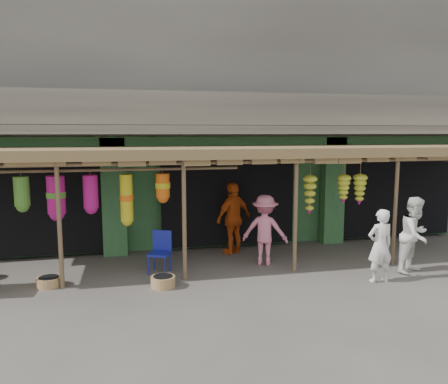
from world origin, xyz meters
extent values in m
plane|color=#514C47|center=(0.00, 0.00, 0.00)|extent=(80.00, 80.00, 0.00)
cube|color=gray|center=(0.00, 5.00, 5.00)|extent=(16.00, 6.00, 4.00)
cube|color=#2D6033|center=(0.00, 5.15, 1.50)|extent=(16.00, 5.70, 3.00)
cube|color=gray|center=(0.00, 1.65, 3.20)|extent=(16.00, 0.90, 0.22)
cube|color=gray|center=(0.00, 1.25, 3.70)|extent=(16.00, 0.10, 0.80)
cube|color=#2D6033|center=(0.00, 2.05, 2.85)|extent=(16.00, 0.35, 0.35)
cube|color=yellow|center=(-5.00, 1.97, 2.75)|extent=(1.70, 0.06, 0.55)
cube|color=#B21414|center=(-5.00, 1.93, 2.75)|extent=(1.30, 0.02, 0.30)
cube|color=black|center=(-5.00, 3.00, 1.35)|extent=(3.60, 2.00, 2.50)
cube|color=black|center=(0.00, 3.00, 1.35)|extent=(3.60, 2.00, 2.50)
cube|color=black|center=(5.00, 3.00, 1.35)|extent=(3.60, 2.00, 2.50)
cube|color=#2D6033|center=(-3.00, 2.05, 1.50)|extent=(0.60, 0.35, 3.00)
cube|color=#2D6033|center=(3.00, 2.05, 1.50)|extent=(0.60, 0.35, 3.00)
cylinder|color=brown|center=(-4.00, -0.20, 1.30)|extent=(0.09, 0.09, 2.60)
cylinder|color=brown|center=(-1.50, -0.20, 1.30)|extent=(0.09, 0.09, 2.60)
cylinder|color=brown|center=(1.00, -0.20, 1.30)|extent=(0.09, 0.09, 2.60)
cylinder|color=brown|center=(3.50, -0.20, 1.30)|extent=(0.09, 0.09, 2.60)
cylinder|color=brown|center=(-0.25, -0.20, 2.50)|extent=(12.90, 0.08, 0.08)
cylinder|color=brown|center=(-3.00, 0.20, 2.35)|extent=(5.50, 0.06, 0.06)
cube|color=brown|center=(0.00, 0.90, 2.68)|extent=(14.00, 2.70, 0.22)
cylinder|color=#161D93|center=(-2.25, 0.23, 0.21)|extent=(0.04, 0.04, 0.42)
cylinder|color=#161D93|center=(-1.90, 0.08, 0.21)|extent=(0.04, 0.04, 0.42)
cylinder|color=#161D93|center=(-2.10, 0.58, 0.21)|extent=(0.04, 0.04, 0.42)
cylinder|color=#161D93|center=(-1.75, 0.43, 0.21)|extent=(0.04, 0.04, 0.42)
cube|color=#161D93|center=(-2.00, 0.33, 0.44)|extent=(0.58, 0.58, 0.05)
cube|color=#161D93|center=(-1.92, 0.52, 0.70)|extent=(0.42, 0.21, 0.47)
cylinder|color=#9E8646|center=(-4.28, -0.05, 0.10)|extent=(0.54, 0.54, 0.19)
cylinder|color=#8D6341|center=(-2.00, -0.59, 0.11)|extent=(0.61, 0.61, 0.23)
imported|color=white|center=(2.48, -1.24, 0.78)|extent=(0.58, 0.40, 1.56)
imported|color=white|center=(3.60, -0.84, 0.86)|extent=(1.04, 0.96, 1.72)
imported|color=#D35013|center=(0.00, 1.55, 0.93)|extent=(1.18, 0.92, 1.87)
imported|color=pink|center=(0.50, 0.45, 0.84)|extent=(1.24, 1.04, 1.67)
camera|label=1|loc=(-2.62, -9.22, 3.14)|focal=35.00mm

